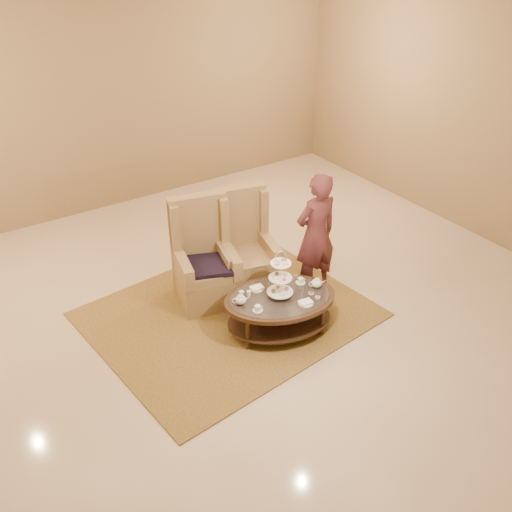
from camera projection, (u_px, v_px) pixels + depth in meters
ground at (257, 324)px, 6.80m from camera, size 8.00×8.00×0.00m
ceiling at (257, 324)px, 6.80m from camera, size 8.00×8.00×0.02m
wall_back at (112, 98)px, 8.72m from camera, size 8.00×0.04×3.50m
wall_right at (501, 122)px, 7.77m from camera, size 0.04×8.00×3.50m
rug at (229, 314)px, 6.95m from camera, size 3.36×2.90×0.02m
tea_table at (280, 303)px, 6.51m from camera, size 1.49×1.24×1.08m
armchair_left at (205, 266)px, 7.07m from camera, size 0.86×0.88×1.32m
armchair_right at (244, 255)px, 7.31m from camera, size 0.86×0.88×1.31m
person at (316, 234)px, 7.02m from camera, size 0.60×0.41×1.62m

